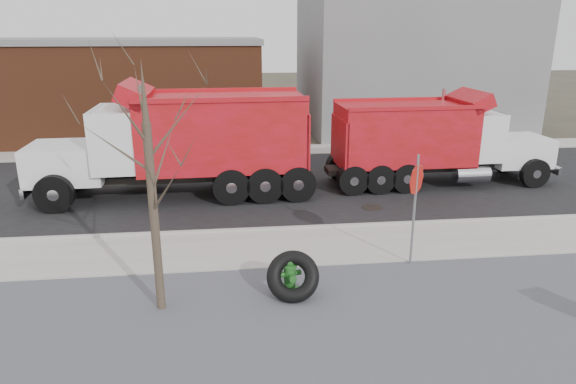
{
  "coord_description": "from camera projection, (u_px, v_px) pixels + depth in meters",
  "views": [
    {
      "loc": [
        -1.6,
        -12.52,
        5.68
      ],
      "look_at": [
        -0.09,
        0.9,
        1.4
      ],
      "focal_mm": 32.0,
      "sensor_mm": 36.0,
      "label": 1
    }
  ],
  "objects": [
    {
      "name": "gravel_verge",
      "position": [
        317.0,
        322.0,
        10.43
      ],
      "size": [
        60.0,
        5.0,
        0.03
      ],
      "primitive_type": "cube",
      "color": "slate",
      "rests_on": "ground"
    },
    {
      "name": "fire_hydrant",
      "position": [
        290.0,
        276.0,
        11.47
      ],
      "size": [
        0.54,
        0.52,
        0.94
      ],
      "rotation": [
        0.0,
        0.0,
        0.2
      ],
      "color": "#2D712B",
      "rests_on": "ground"
    },
    {
      "name": "truck_tire",
      "position": [
        293.0,
        276.0,
        11.25
      ],
      "size": [
        1.31,
        1.12,
        1.14
      ],
      "color": "black",
      "rests_on": "ground"
    },
    {
      "name": "road",
      "position": [
        275.0,
        184.0,
        19.71
      ],
      "size": [
        60.0,
        9.4,
        0.02
      ],
      "primitive_type": "cube",
      "color": "black",
      "rests_on": "ground"
    },
    {
      "name": "dump_truck_red_a",
      "position": [
        432.0,
        138.0,
        19.32
      ],
      "size": [
        8.66,
        2.58,
        3.49
      ],
      "rotation": [
        0.0,
        0.0,
        0.02
      ],
      "color": "black",
      "rests_on": "ground"
    },
    {
      "name": "sidewalk",
      "position": [
        294.0,
        247.0,
        13.98
      ],
      "size": [
        60.0,
        2.5,
        0.06
      ],
      "primitive_type": "cube",
      "color": "#9E9B93",
      "rests_on": "ground"
    },
    {
      "name": "ground",
      "position": [
        295.0,
        252.0,
        13.75
      ],
      "size": [
        120.0,
        120.0,
        0.0
      ],
      "primitive_type": "plane",
      "color": "#383328",
      "rests_on": "ground"
    },
    {
      "name": "bare_tree",
      "position": [
        149.0,
        158.0,
        9.95
      ],
      "size": [
        3.2,
        3.2,
        5.2
      ],
      "color": "#382D23",
      "rests_on": "ground"
    },
    {
      "name": "far_sidewalk",
      "position": [
        265.0,
        151.0,
        25.11
      ],
      "size": [
        60.0,
        2.0,
        0.06
      ],
      "primitive_type": "cube",
      "color": "#9E9B93",
      "rests_on": "ground"
    },
    {
      "name": "stop_sign",
      "position": [
        416.0,
        192.0,
        12.42
      ],
      "size": [
        0.56,
        0.58,
        2.85
      ],
      "rotation": [
        0.0,
        0.0,
        0.41
      ],
      "color": "gray",
      "rests_on": "ground"
    },
    {
      "name": "building_grey",
      "position": [
        407.0,
        59.0,
        30.55
      ],
      "size": [
        12.0,
        10.0,
        8.0
      ],
      "color": "gray",
      "rests_on": "ground"
    },
    {
      "name": "curb",
      "position": [
        289.0,
        228.0,
        15.2
      ],
      "size": [
        60.0,
        0.15,
        0.11
      ],
      "primitive_type": "cube",
      "color": "#9E9B93",
      "rests_on": "ground"
    },
    {
      "name": "building_brick",
      "position": [
        75.0,
        88.0,
        27.98
      ],
      "size": [
        20.2,
        8.2,
        5.3
      ],
      "color": "brown",
      "rests_on": "ground"
    },
    {
      "name": "dump_truck_red_b",
      "position": [
        185.0,
        140.0,
        17.76
      ],
      "size": [
        9.69,
        3.02,
        4.02
      ],
      "rotation": [
        0.0,
        0.0,
        3.17
      ],
      "color": "black",
      "rests_on": "ground"
    }
  ]
}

